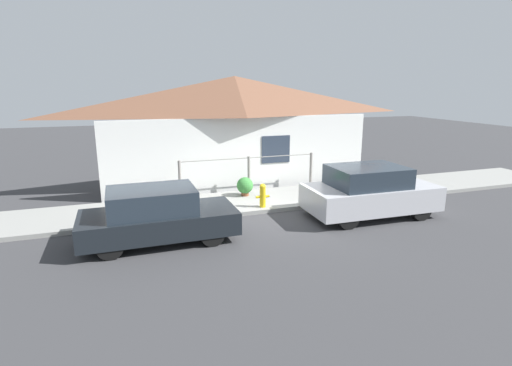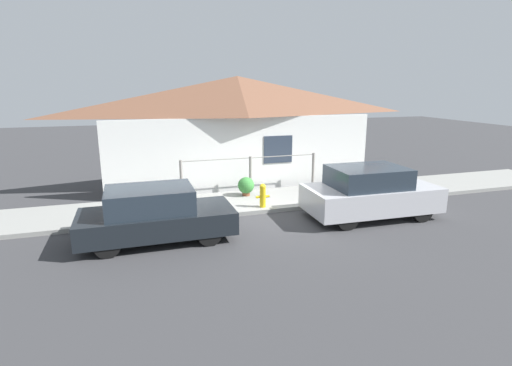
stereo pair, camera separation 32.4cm
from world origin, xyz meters
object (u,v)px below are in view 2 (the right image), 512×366
(car_left, at_px, (155,215))
(fire_hydrant, at_px, (263,195))
(potted_plant_near_hydrant, at_px, (246,186))
(car_right, at_px, (370,193))

(car_left, bearing_deg, fire_hydrant, 23.83)
(car_left, relative_size, potted_plant_near_hydrant, 5.91)
(fire_hydrant, bearing_deg, potted_plant_near_hydrant, 95.21)
(car_left, height_order, fire_hydrant, car_left)
(car_left, bearing_deg, car_right, -0.29)
(car_left, distance_m, car_right, 6.07)
(car_left, relative_size, car_right, 0.98)
(car_left, height_order, potted_plant_near_hydrant, car_left)
(fire_hydrant, distance_m, potted_plant_near_hydrant, 1.41)
(car_right, relative_size, fire_hydrant, 5.23)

